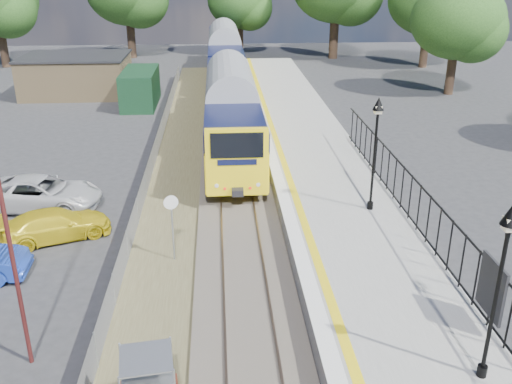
{
  "coord_description": "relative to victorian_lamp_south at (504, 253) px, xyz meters",
  "views": [
    {
      "loc": [
        -0.76,
        -14.74,
        10.39
      ],
      "look_at": [
        0.62,
        5.44,
        2.0
      ],
      "focal_mm": 40.0,
      "sensor_mm": 36.0,
      "label": 1
    }
  ],
  "objects": [
    {
      "name": "car_yellow",
      "position": [
        -12.75,
        9.98,
        -3.69
      ],
      "size": [
        4.54,
        3.16,
        1.22
      ],
      "primitive_type": "imported",
      "rotation": [
        0.0,
        0.0,
        1.95
      ],
      "color": "yellow",
      "rests_on": "ground"
    },
    {
      "name": "platform_edge",
      "position": [
        -3.36,
        12.0,
        -3.39
      ],
      "size": [
        0.9,
        70.0,
        0.01
      ],
      "color": "silver",
      "rests_on": "platform"
    },
    {
      "name": "train",
      "position": [
        -5.5,
        32.6,
        -1.96
      ],
      "size": [
        2.82,
        40.83,
        3.51
      ],
      "color": "yellow",
      "rests_on": "ground"
    },
    {
      "name": "speed_sign",
      "position": [
        -8.0,
        7.85,
        -2.53
      ],
      "size": [
        0.52,
        0.17,
        2.62
      ],
      "rotation": [
        0.0,
        0.0,
        0.27
      ],
      "color": "#999EA3",
      "rests_on": "ground"
    },
    {
      "name": "wire_fence",
      "position": [
        -9.7,
        16.0,
        -3.7
      ],
      "size": [
        0.06,
        52.0,
        1.2
      ],
      "color": "#999EA3",
      "rests_on": "ground"
    },
    {
      "name": "platform",
      "position": [
        -1.3,
        12.0,
        -3.85
      ],
      "size": [
        5.0,
        70.0,
        0.9
      ],
      "primitive_type": "cube",
      "color": "gray",
      "rests_on": "ground"
    },
    {
      "name": "car_white",
      "position": [
        -14.14,
        13.01,
        -3.57
      ],
      "size": [
        5.51,
        3.1,
        1.45
      ],
      "primitive_type": "imported",
      "rotation": [
        0.0,
        0.0,
        1.43
      ],
      "color": "silver",
      "rests_on": "ground"
    },
    {
      "name": "carpark_lamp",
      "position": [
        -11.59,
        2.42,
        -0.07
      ],
      "size": [
        0.25,
        0.5,
        7.45
      ],
      "color": "#4A1A18",
      "rests_on": "ground"
    },
    {
      "name": "outbuilding",
      "position": [
        -16.41,
        35.21,
        -2.78
      ],
      "size": [
        10.8,
        10.1,
        3.12
      ],
      "color": "#997F56",
      "rests_on": "ground"
    },
    {
      "name": "victorian_lamp_north",
      "position": [
        -0.2,
        10.0,
        0.0
      ],
      "size": [
        0.44,
        0.44,
        4.6
      ],
      "color": "black",
      "rests_on": "platform"
    },
    {
      "name": "track_bed",
      "position": [
        -5.97,
        13.67,
        -4.21
      ],
      "size": [
        5.9,
        80.0,
        0.29
      ],
      "color": "#473F38",
      "rests_on": "ground"
    },
    {
      "name": "victorian_lamp_south",
      "position": [
        0.0,
        0.0,
        0.0
      ],
      "size": [
        0.44,
        0.44,
        4.6
      ],
      "color": "black",
      "rests_on": "platform"
    },
    {
      "name": "ground",
      "position": [
        -5.5,
        4.0,
        -4.3
      ],
      "size": [
        120.0,
        120.0,
        0.0
      ],
      "primitive_type": "plane",
      "color": "#2D2D30",
      "rests_on": "ground"
    },
    {
      "name": "palisade_fence",
      "position": [
        1.05,
        6.24,
        -2.46
      ],
      "size": [
        0.12,
        26.0,
        2.0
      ],
      "color": "black",
      "rests_on": "platform"
    }
  ]
}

